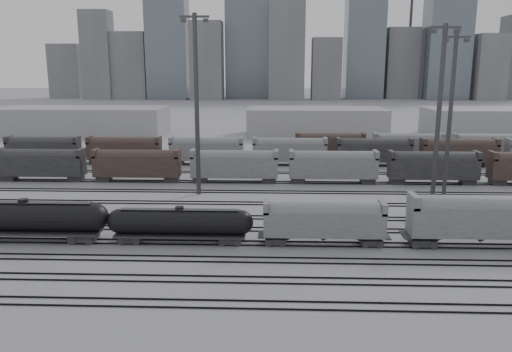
{
  "coord_description": "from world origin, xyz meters",
  "views": [
    {
      "loc": [
        -2.11,
        -52.42,
        19.42
      ],
      "look_at": [
        -4.77,
        18.8,
        4.0
      ],
      "focal_mm": 35.0,
      "sensor_mm": 36.0,
      "label": 1
    }
  ],
  "objects_px": {
    "tank_car_b": "(180,223)",
    "hopper_car_a": "(324,219)",
    "tank_car_a": "(25,218)",
    "light_mast_c": "(439,115)",
    "hopper_car_b": "(483,216)"
  },
  "relations": [
    {
      "from": "tank_car_b",
      "to": "tank_car_a",
      "type": "bearing_deg",
      "value": 180.0
    },
    {
      "from": "light_mast_c",
      "to": "hopper_car_b",
      "type": "bearing_deg",
      "value": -86.65
    },
    {
      "from": "tank_car_a",
      "to": "tank_car_b",
      "type": "distance_m",
      "value": 17.79
    },
    {
      "from": "tank_car_b",
      "to": "hopper_car_a",
      "type": "distance_m",
      "value": 16.16
    },
    {
      "from": "hopper_car_a",
      "to": "light_mast_c",
      "type": "xyz_separation_m",
      "value": [
        16.49,
        14.64,
        10.35
      ]
    },
    {
      "from": "hopper_car_b",
      "to": "light_mast_c",
      "type": "distance_m",
      "value": 17.64
    },
    {
      "from": "hopper_car_b",
      "to": "tank_car_b",
      "type": "bearing_deg",
      "value": 180.0
    },
    {
      "from": "light_mast_c",
      "to": "tank_car_b",
      "type": "bearing_deg",
      "value": -155.84
    },
    {
      "from": "tank_car_a",
      "to": "tank_car_b",
      "type": "relative_size",
      "value": 1.17
    },
    {
      "from": "tank_car_a",
      "to": "light_mast_c",
      "type": "height_order",
      "value": "light_mast_c"
    },
    {
      "from": "tank_car_a",
      "to": "hopper_car_a",
      "type": "bearing_deg",
      "value": 0.0
    },
    {
      "from": "tank_car_b",
      "to": "hopper_car_a",
      "type": "bearing_deg",
      "value": 0.0
    },
    {
      "from": "hopper_car_a",
      "to": "hopper_car_b",
      "type": "height_order",
      "value": "hopper_car_b"
    },
    {
      "from": "tank_car_b",
      "to": "light_mast_c",
      "type": "height_order",
      "value": "light_mast_c"
    },
    {
      "from": "tank_car_b",
      "to": "hopper_car_b",
      "type": "xyz_separation_m",
      "value": [
        33.49,
        0.0,
        1.16
      ]
    }
  ]
}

